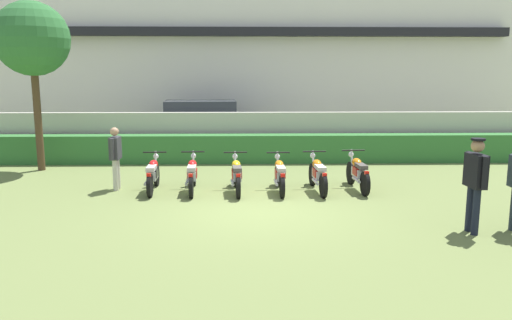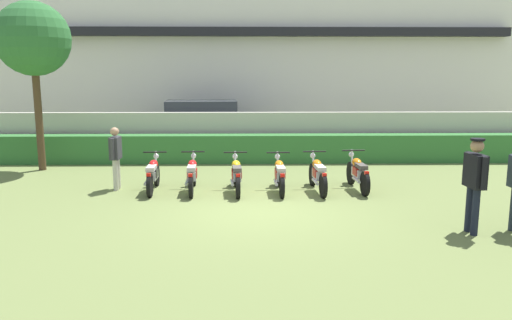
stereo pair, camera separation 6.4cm
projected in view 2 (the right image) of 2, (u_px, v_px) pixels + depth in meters
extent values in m
plane|color=olive|center=(258.00, 210.00, 10.66)|extent=(60.00, 60.00, 0.00)
cube|color=white|center=(251.00, 46.00, 23.92)|extent=(25.88, 6.00, 8.44)
cube|color=black|center=(252.00, 32.00, 20.64)|extent=(21.74, 0.50, 0.36)
cube|color=#BCB7A8|center=(253.00, 136.00, 16.99)|extent=(24.59, 0.30, 1.61)
cube|color=#337033|center=(254.00, 149.00, 16.36)|extent=(19.67, 0.70, 0.92)
cube|color=navy|center=(207.00, 130.00, 19.25)|extent=(4.61, 2.12, 1.00)
cube|color=#2D333D|center=(202.00, 109.00, 19.09)|extent=(2.80, 1.86, 0.65)
cylinder|color=black|center=(246.00, 137.00, 20.35)|extent=(0.69, 0.26, 0.68)
cylinder|color=black|center=(249.00, 143.00, 18.54)|extent=(0.69, 0.26, 0.68)
cylinder|color=black|center=(169.00, 138.00, 20.10)|extent=(0.69, 0.26, 0.68)
cylinder|color=black|center=(164.00, 144.00, 18.28)|extent=(0.69, 0.26, 0.68)
cylinder|color=#4C3823|center=(39.00, 118.00, 14.86)|extent=(0.22, 0.22, 3.16)
sphere|color=#2D6B33|center=(33.00, 39.00, 14.46)|extent=(2.17, 2.17, 2.17)
cylinder|color=black|center=(157.00, 175.00, 12.96)|extent=(0.11, 0.57, 0.57)
cylinder|color=black|center=(150.00, 185.00, 11.75)|extent=(0.11, 0.57, 0.57)
cube|color=silver|center=(153.00, 175.00, 12.28)|extent=(0.23, 0.61, 0.22)
ellipsoid|color=red|center=(153.00, 164.00, 12.41)|extent=(0.24, 0.45, 0.22)
cube|color=beige|center=(151.00, 168.00, 12.02)|extent=(0.22, 0.53, 0.10)
cube|color=red|center=(149.00, 175.00, 11.60)|extent=(0.10, 0.08, 0.08)
cylinder|color=silver|center=(156.00, 164.00, 12.82)|extent=(0.06, 0.23, 0.65)
cylinder|color=black|center=(155.00, 152.00, 12.67)|extent=(0.60, 0.06, 0.04)
sphere|color=silver|center=(156.00, 156.00, 12.89)|extent=(0.14, 0.14, 0.14)
cylinder|color=silver|center=(147.00, 182.00, 12.05)|extent=(0.09, 0.55, 0.07)
cube|color=black|center=(153.00, 173.00, 12.22)|extent=(0.26, 0.37, 0.20)
cylinder|color=black|center=(194.00, 175.00, 13.01)|extent=(0.12, 0.58, 0.57)
cylinder|color=black|center=(191.00, 186.00, 11.68)|extent=(0.12, 0.58, 0.57)
cube|color=silver|center=(192.00, 175.00, 12.27)|extent=(0.23, 0.61, 0.22)
ellipsoid|color=red|center=(192.00, 164.00, 12.39)|extent=(0.24, 0.45, 0.22)
cube|color=#B2ADA3|center=(192.00, 168.00, 12.01)|extent=(0.23, 0.53, 0.10)
cube|color=red|center=(190.00, 175.00, 11.53)|extent=(0.10, 0.08, 0.08)
cylinder|color=silver|center=(193.00, 163.00, 12.86)|extent=(0.06, 0.23, 0.65)
cylinder|color=black|center=(193.00, 152.00, 12.72)|extent=(0.60, 0.07, 0.04)
sphere|color=silver|center=(194.00, 156.00, 12.94)|extent=(0.14, 0.14, 0.14)
cylinder|color=silver|center=(187.00, 182.00, 12.04)|extent=(0.10, 0.55, 0.07)
cube|color=#A51414|center=(192.00, 173.00, 12.21)|extent=(0.26, 0.37, 0.20)
cylinder|color=black|center=(235.00, 175.00, 12.90)|extent=(0.13, 0.58, 0.58)
cylinder|color=black|center=(238.00, 186.00, 11.63)|extent=(0.13, 0.58, 0.58)
cube|color=silver|center=(237.00, 175.00, 12.19)|extent=(0.24, 0.61, 0.22)
ellipsoid|color=yellow|center=(236.00, 165.00, 12.32)|extent=(0.25, 0.45, 0.22)
cube|color=#4C4742|center=(237.00, 169.00, 11.93)|extent=(0.24, 0.53, 0.10)
cube|color=red|center=(238.00, 176.00, 11.49)|extent=(0.11, 0.09, 0.08)
cylinder|color=silver|center=(235.00, 164.00, 12.76)|extent=(0.07, 0.23, 0.65)
cylinder|color=black|center=(235.00, 152.00, 12.61)|extent=(0.60, 0.08, 0.04)
sphere|color=silver|center=(235.00, 156.00, 12.83)|extent=(0.14, 0.14, 0.14)
cylinder|color=silver|center=(232.00, 183.00, 11.96)|extent=(0.11, 0.55, 0.07)
cube|color=#A51414|center=(237.00, 174.00, 12.13)|extent=(0.26, 0.38, 0.20)
cylinder|color=black|center=(277.00, 176.00, 12.91)|extent=(0.10, 0.57, 0.56)
cylinder|color=black|center=(282.00, 186.00, 11.69)|extent=(0.10, 0.57, 0.56)
cube|color=silver|center=(280.00, 175.00, 12.22)|extent=(0.21, 0.60, 0.22)
ellipsoid|color=orange|center=(279.00, 165.00, 12.35)|extent=(0.23, 0.45, 0.22)
cube|color=#B2ADA3|center=(281.00, 169.00, 11.96)|extent=(0.21, 0.52, 0.10)
cube|color=red|center=(282.00, 175.00, 11.54)|extent=(0.10, 0.08, 0.08)
cylinder|color=silver|center=(278.00, 164.00, 12.76)|extent=(0.06, 0.23, 0.65)
cylinder|color=black|center=(278.00, 153.00, 12.62)|extent=(0.60, 0.05, 0.04)
sphere|color=silver|center=(277.00, 157.00, 12.84)|extent=(0.14, 0.14, 0.14)
cylinder|color=silver|center=(276.00, 182.00, 11.99)|extent=(0.08, 0.55, 0.07)
cube|color=#A51414|center=(280.00, 174.00, 12.16)|extent=(0.25, 0.37, 0.20)
cylinder|color=black|center=(312.00, 174.00, 12.98)|extent=(0.12, 0.59, 0.59)
cylinder|color=black|center=(323.00, 186.00, 11.68)|extent=(0.12, 0.59, 0.59)
cube|color=silver|center=(318.00, 174.00, 12.26)|extent=(0.23, 0.61, 0.22)
ellipsoid|color=orange|center=(317.00, 164.00, 12.39)|extent=(0.25, 0.45, 0.22)
cube|color=beige|center=(320.00, 168.00, 12.00)|extent=(0.23, 0.53, 0.10)
cube|color=red|center=(324.00, 175.00, 11.54)|extent=(0.10, 0.09, 0.08)
cylinder|color=silver|center=(313.00, 163.00, 12.84)|extent=(0.06, 0.23, 0.65)
cylinder|color=black|center=(314.00, 152.00, 12.70)|extent=(0.60, 0.07, 0.04)
sphere|color=silver|center=(313.00, 156.00, 12.92)|extent=(0.14, 0.14, 0.14)
cylinder|color=silver|center=(315.00, 182.00, 12.03)|extent=(0.10, 0.55, 0.07)
cube|color=#A51414|center=(319.00, 173.00, 12.20)|extent=(0.26, 0.37, 0.20)
cylinder|color=black|center=(351.00, 173.00, 13.13)|extent=(0.12, 0.61, 0.60)
cylinder|color=black|center=(365.00, 184.00, 11.87)|extent=(0.12, 0.61, 0.60)
cube|color=silver|center=(358.00, 173.00, 12.43)|extent=(0.23, 0.61, 0.22)
ellipsoid|color=orange|center=(357.00, 163.00, 12.55)|extent=(0.24, 0.45, 0.22)
cube|color=#4C4742|center=(361.00, 166.00, 12.16)|extent=(0.23, 0.53, 0.10)
cube|color=red|center=(367.00, 173.00, 11.72)|extent=(0.10, 0.09, 0.08)
cylinder|color=silver|center=(352.00, 162.00, 12.99)|extent=(0.06, 0.23, 0.65)
cylinder|color=black|center=(354.00, 150.00, 12.85)|extent=(0.60, 0.07, 0.04)
sphere|color=silver|center=(351.00, 154.00, 13.07)|extent=(0.14, 0.14, 0.14)
cylinder|color=silver|center=(356.00, 180.00, 12.19)|extent=(0.10, 0.55, 0.07)
cube|color=#A51414|center=(359.00, 171.00, 12.37)|extent=(0.26, 0.37, 0.20)
cylinder|color=beige|center=(118.00, 173.00, 12.62)|extent=(0.13, 0.13, 0.79)
cylinder|color=beige|center=(116.00, 175.00, 12.42)|extent=(0.13, 0.13, 0.79)
cube|color=#38383D|center=(115.00, 148.00, 12.40)|extent=(0.22, 0.46, 0.56)
cylinder|color=#38383D|center=(118.00, 146.00, 12.68)|extent=(0.09, 0.09, 0.53)
cylinder|color=#38383D|center=(112.00, 149.00, 12.12)|extent=(0.09, 0.09, 0.53)
sphere|color=tan|center=(115.00, 132.00, 12.33)|extent=(0.21, 0.21, 0.21)
cylinder|color=black|center=(475.00, 212.00, 8.95)|extent=(0.13, 0.13, 0.87)
cylinder|color=black|center=(469.00, 209.00, 9.18)|extent=(0.13, 0.13, 0.87)
cube|color=black|center=(475.00, 171.00, 8.94)|extent=(0.25, 0.52, 0.62)
cylinder|color=black|center=(484.00, 173.00, 8.64)|extent=(0.09, 0.09, 0.58)
cylinder|color=black|center=(467.00, 167.00, 9.23)|extent=(0.09, 0.09, 0.58)
sphere|color=#9E7556|center=(477.00, 146.00, 8.86)|extent=(0.24, 0.24, 0.24)
cylinder|color=black|center=(478.00, 140.00, 8.84)|extent=(0.25, 0.25, 0.04)
cylinder|color=#28333D|center=(512.00, 169.00, 9.28)|extent=(0.09, 0.09, 0.56)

